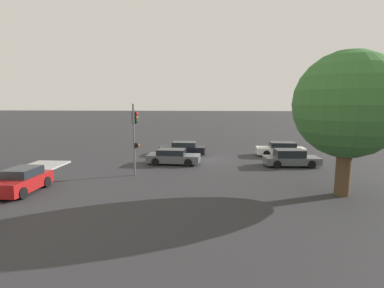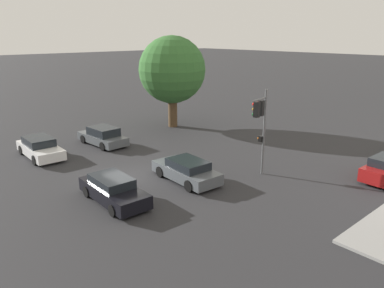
# 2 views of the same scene
# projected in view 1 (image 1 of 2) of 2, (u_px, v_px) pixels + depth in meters

# --- Properties ---
(ground_plane) EXTENTS (300.00, 300.00, 0.00)m
(ground_plane) POSITION_uv_depth(u_px,v_px,m) (204.00, 159.00, 28.61)
(ground_plane) COLOR #28282B
(street_tree) EXTENTS (6.11, 6.11, 8.37)m
(street_tree) POSITION_uv_depth(u_px,v_px,m) (348.00, 105.00, 17.00)
(street_tree) COLOR #4C3823
(street_tree) RESTS_ON ground_plane
(traffic_signal) EXTENTS (0.78, 1.79, 5.32)m
(traffic_signal) POSITION_uv_depth(u_px,v_px,m) (135.00, 126.00, 22.46)
(traffic_signal) COLOR #515456
(traffic_signal) RESTS_ON ground_plane
(crossing_car_0) EXTENTS (4.71, 2.21, 1.33)m
(crossing_car_0) POSITION_uv_depth(u_px,v_px,m) (173.00, 157.00, 26.43)
(crossing_car_0) COLOR #4C5156
(crossing_car_0) RESTS_ON ground_plane
(crossing_car_1) EXTENTS (4.85, 2.13, 1.41)m
(crossing_car_1) POSITION_uv_depth(u_px,v_px,m) (281.00, 149.00, 30.39)
(crossing_car_1) COLOR silver
(crossing_car_1) RESTS_ON ground_plane
(crossing_car_2) EXTENTS (4.68, 2.19, 1.44)m
(crossing_car_2) POSITION_uv_depth(u_px,v_px,m) (291.00, 158.00, 25.60)
(crossing_car_2) COLOR #4C5156
(crossing_car_2) RESTS_ON ground_plane
(crossing_car_3) EXTENTS (4.74, 2.05, 1.34)m
(crossing_car_3) POSITION_uv_depth(u_px,v_px,m) (183.00, 149.00, 31.09)
(crossing_car_3) COLOR black
(crossing_car_3) RESTS_ON ground_plane
(parked_car_0) EXTENTS (1.93, 3.92, 1.48)m
(parked_car_0) POSITION_uv_depth(u_px,v_px,m) (22.00, 181.00, 18.17)
(parked_car_0) COLOR maroon
(parked_car_0) RESTS_ON ground_plane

